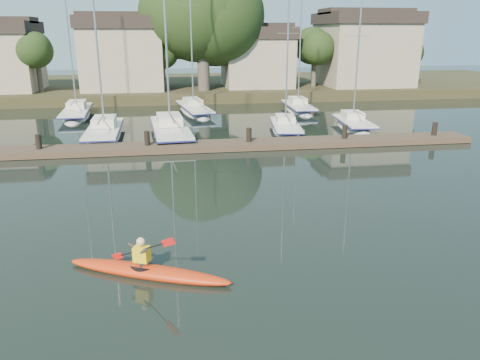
{
  "coord_description": "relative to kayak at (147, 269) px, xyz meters",
  "views": [
    {
      "loc": [
        -1.73,
        -13.08,
        6.65
      ],
      "look_at": [
        0.9,
        3.94,
        1.2
      ],
      "focal_mm": 35.0,
      "sensor_mm": 36.0,
      "label": 1
    }
  ],
  "objects": [
    {
      "name": "sailboat_7",
      "position": [
        12.25,
        27.91,
        -0.38
      ],
      "size": [
        2.29,
        7.64,
        12.21
      ],
      "rotation": [
        0.0,
        0.0,
        -0.04
      ],
      "color": "silver",
      "rests_on": "ground"
    },
    {
      "name": "sailboat_3",
      "position": [
        8.92,
        19.3,
        -0.37
      ],
      "size": [
        2.83,
        7.29,
        11.45
      ],
      "rotation": [
        0.0,
        0.0,
        -0.14
      ],
      "color": "silver",
      "rests_on": "ground"
    },
    {
      "name": "shore",
      "position": [
        4.14,
        41.14,
        3.03
      ],
      "size": [
        90.0,
        25.25,
        12.75
      ],
      "color": "#282D16",
      "rests_on": "ground"
    },
    {
      "name": "sailboat_6",
      "position": [
        3.05,
        28.47,
        -0.37
      ],
      "size": [
        3.34,
        9.63,
        15.01
      ],
      "rotation": [
        0.0,
        0.0,
        0.15
      ],
      "color": "silver",
      "rests_on": "ground"
    },
    {
      "name": "ground",
      "position": [
        2.53,
        0.85,
        -0.2
      ],
      "size": [
        160.0,
        160.0,
        0.0
      ],
      "primitive_type": "plane",
      "color": "black",
      "rests_on": "ground"
    },
    {
      "name": "sailboat_1",
      "position": [
        -3.45,
        19.39,
        -0.39
      ],
      "size": [
        2.31,
        8.8,
        14.32
      ],
      "rotation": [
        0.0,
        0.0,
        0.02
      ],
      "color": "silver",
      "rests_on": "ground"
    },
    {
      "name": "sailboat_5",
      "position": [
        -6.67,
        27.89,
        -0.38
      ],
      "size": [
        2.65,
        9.1,
        14.88
      ],
      "rotation": [
        0.0,
        0.0,
        0.06
      ],
      "color": "silver",
      "rests_on": "ground"
    },
    {
      "name": "kayak",
      "position": [
        0.0,
        0.0,
        0.0
      ],
      "size": [
        4.87,
        2.67,
        1.61
      ],
      "rotation": [
        0.0,
        0.0,
        -0.42
      ],
      "color": "#BA330E",
      "rests_on": "ground"
    },
    {
      "name": "sailboat_4",
      "position": [
        14.13,
        19.79,
        -0.38
      ],
      "size": [
        2.6,
        6.76,
        11.22
      ],
      "rotation": [
        0.0,
        0.0,
        -0.1
      ],
      "color": "silver",
      "rests_on": "ground"
    },
    {
      "name": "sailboat_2",
      "position": [
        0.91,
        18.95,
        -0.4
      ],
      "size": [
        3.06,
        10.19,
        16.63
      ],
      "rotation": [
        0.0,
        0.0,
        0.07
      ],
      "color": "silver",
      "rests_on": "ground"
    },
    {
      "name": "dock",
      "position": [
        2.53,
        14.85,
        0.01
      ],
      "size": [
        34.0,
        2.0,
        1.8
      ],
      "color": "#4B3A2B",
      "rests_on": "ground"
    }
  ]
}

